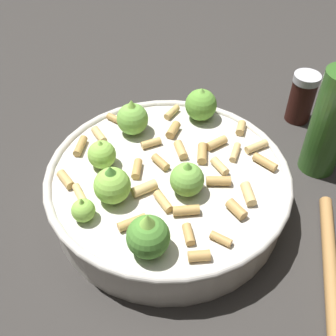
# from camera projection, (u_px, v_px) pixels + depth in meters

# --- Properties ---
(ground_plane) EXTENTS (2.40, 2.40, 0.00)m
(ground_plane) POSITION_uv_depth(u_px,v_px,m) (168.00, 204.00, 0.56)
(ground_plane) COLOR #2D2B28
(cooking_pan) EXTENTS (0.31, 0.31, 0.12)m
(cooking_pan) POSITION_uv_depth(u_px,v_px,m) (167.00, 185.00, 0.54)
(cooking_pan) COLOR beige
(cooking_pan) RESTS_ON ground
(pepper_shaker) EXTENTS (0.04, 0.04, 0.08)m
(pepper_shaker) POSITION_uv_depth(u_px,v_px,m) (302.00, 97.00, 0.67)
(pepper_shaker) COLOR #33140F
(pepper_shaker) RESTS_ON ground
(olive_oil_bottle) EXTENTS (0.05, 0.05, 0.21)m
(olive_oil_bottle) POSITION_uv_depth(u_px,v_px,m) (331.00, 120.00, 0.56)
(olive_oil_bottle) COLOR #336023
(olive_oil_bottle) RESTS_ON ground
(wooden_spoon) EXTENTS (0.23, 0.10, 0.02)m
(wooden_spoon) POSITION_uv_depth(u_px,v_px,m) (332.00, 290.00, 0.46)
(wooden_spoon) COLOR #9E703D
(wooden_spoon) RESTS_ON ground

